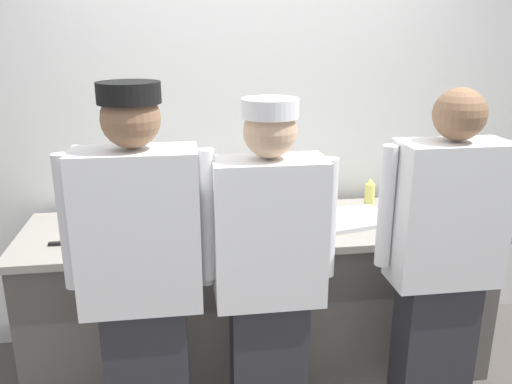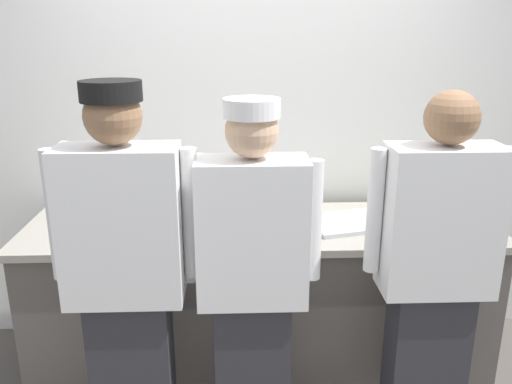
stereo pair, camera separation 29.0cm
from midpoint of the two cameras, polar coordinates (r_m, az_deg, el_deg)
The scene contains 14 objects.
wall_back at distance 3.29m, azimuth -3.28°, elevation 6.27°, with size 4.10×0.10×2.64m.
prep_counter at distance 3.11m, azimuth -2.17°, elevation -11.40°, with size 2.61×0.74×0.91m.
chef_near_left at distance 2.29m, azimuth -15.93°, elevation -9.45°, with size 0.63×0.24×1.77m.
chef_center at distance 2.32m, azimuth -2.23°, elevation -9.52°, with size 0.61×0.24×1.69m.
chef_far_right at distance 2.53m, azimuth 16.56°, elevation -7.67°, with size 0.63×0.24×1.72m.
plate_stack_front at distance 3.05m, azimuth 0.50°, elevation -1.80°, with size 0.20×0.20×0.08m.
mixing_bowl_steel at distance 2.90m, azimuth -12.19°, elevation -3.06°, with size 0.38×0.38×0.10m, color #B7BABF.
sheet_tray at distance 2.99m, azimuth 7.48°, elevation -2.95°, with size 0.47×0.34×0.02m, color #B7BABF.
squeeze_bottle_primary at distance 3.23m, azimuth 9.80°, elevation -0.16°, with size 0.06×0.06×0.18m.
ramekin_yellow_sauce at distance 3.32m, azimuth 13.86°, elevation -1.12°, with size 0.09×0.09×0.04m.
ramekin_red_sauce at distance 2.95m, azimuth -2.16°, elevation -2.82°, with size 0.08×0.08×0.05m.
ramekin_green_sauce at distance 2.84m, azimuth -6.86°, elevation -3.81°, with size 0.09×0.09×0.05m.
deli_cup at distance 3.35m, azimuth 16.44°, elevation -0.59°, with size 0.09×0.09×0.10m, color white.
chefs_knife at distance 2.86m, azimuth -22.23°, elevation -5.26°, with size 0.27×0.03×0.02m.
Camera 1 is at (-0.42, -2.31, 1.95)m, focal length 36.67 mm.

